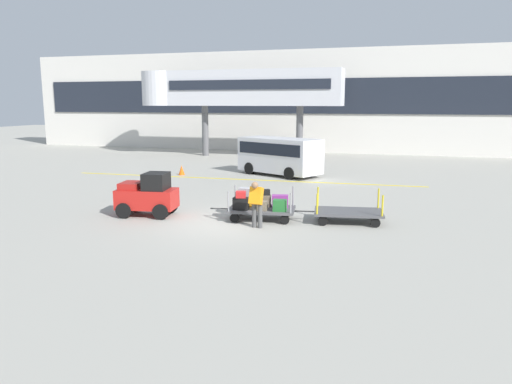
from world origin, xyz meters
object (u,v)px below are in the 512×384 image
baggage_cart_lead (261,204)px  safety_cone_near (182,170)px  shuttle_van (279,153)px  baggage_tug (148,195)px  baggage_handler (256,202)px  baggage_cart_middle (348,212)px

baggage_cart_lead → safety_cone_near: baggage_cart_lead is taller
shuttle_van → baggage_tug: bearing=-100.5°
baggage_cart_lead → baggage_handler: size_ratio=1.97×
baggage_cart_lead → baggage_handler: (0.22, -1.22, 0.33)m
shuttle_van → baggage_cart_middle: bearing=-63.6°
baggage_tug → shuttle_van: bearing=79.5°
baggage_handler → shuttle_van: (-2.22, 11.74, 0.37)m
shuttle_van → safety_cone_near: 5.64m
baggage_handler → safety_cone_near: bearing=126.5°
baggage_cart_middle → safety_cone_near: (-10.34, 8.52, -0.07)m
shuttle_van → safety_cone_near: size_ratio=9.36×
baggage_cart_middle → baggage_tug: bearing=-171.2°
baggage_handler → baggage_cart_lead: bearing=100.1°
baggage_tug → baggage_cart_lead: baggage_tug is taller
baggage_cart_lead → baggage_cart_middle: same height
baggage_cart_lead → baggage_handler: 1.28m
baggage_handler → safety_cone_near: 12.70m
baggage_cart_middle → shuttle_van: shuttle_van is taller
baggage_cart_lead → baggage_tug: bearing=-171.0°
baggage_cart_middle → baggage_handler: baggage_handler is taller
baggage_tug → safety_cone_near: baggage_tug is taller
shuttle_van → safety_cone_near: shuttle_van is taller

